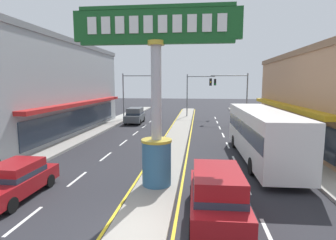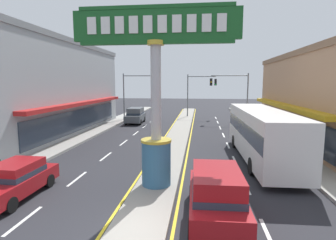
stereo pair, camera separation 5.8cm
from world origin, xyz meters
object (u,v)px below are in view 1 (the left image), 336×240
(storefront_left, at_px, (32,88))
(sedan_near_right_lane, at_px, (15,180))
(suv_far_right_lane, at_px, (217,194))
(traffic_light_median_far, at_px, (198,88))
(traffic_light_left_side, at_px, (136,89))
(suv_mid_left_lane, at_px, (135,115))
(bus_near_left_lane, at_px, (262,132))
(district_sign, at_px, (156,102))
(traffic_light_right_side, at_px, (233,89))

(storefront_left, relative_size, sedan_near_right_lane, 5.27)
(suv_far_right_lane, bearing_deg, traffic_light_median_far, 91.78)
(traffic_light_left_side, xyz_separation_m, suv_mid_left_lane, (0.28, -2.14, -3.26))
(traffic_light_left_side, distance_m, suv_mid_left_lane, 3.91)
(traffic_light_median_far, height_order, suv_mid_left_lane, traffic_light_median_far)
(sedan_near_right_lane, height_order, bus_near_left_lane, bus_near_left_lane)
(district_sign, relative_size, traffic_light_left_side, 1.33)
(bus_near_left_lane, bearing_deg, traffic_light_median_far, 100.82)
(traffic_light_right_side, height_order, suv_far_right_lane, traffic_light_right_side)
(sedan_near_right_lane, bearing_deg, traffic_light_right_side, 64.14)
(storefront_left, relative_size, traffic_light_left_side, 3.67)
(district_sign, bearing_deg, traffic_light_left_side, 105.27)
(bus_near_left_lane, distance_m, suv_mid_left_lane, 19.48)
(suv_far_right_lane, bearing_deg, traffic_light_left_side, 109.06)
(traffic_light_median_far, distance_m, suv_far_right_lane, 30.57)
(district_sign, xyz_separation_m, traffic_light_left_side, (-6.24, 22.85, 0.13))
(bus_near_left_lane, bearing_deg, sedan_near_right_lane, -149.01)
(district_sign, relative_size, suv_far_right_lane, 1.77)
(traffic_light_left_side, height_order, traffic_light_right_side, same)
(traffic_light_median_far, bearing_deg, district_sign, -93.56)
(storefront_left, bearing_deg, traffic_light_median_far, 43.45)
(traffic_light_median_far, bearing_deg, suv_mid_left_lane, -138.45)
(suv_far_right_lane, height_order, bus_near_left_lane, bus_near_left_lane)
(district_sign, distance_m, traffic_light_right_side, 24.14)
(sedan_near_right_lane, bearing_deg, traffic_light_median_far, 75.36)
(traffic_light_median_far, xyz_separation_m, suv_far_right_lane, (0.94, -30.39, -3.21))
(suv_far_right_lane, xyz_separation_m, bus_near_left_lane, (3.30, 8.20, 0.88))
(suv_far_right_lane, bearing_deg, district_sign, 132.66)
(traffic_light_right_side, bearing_deg, traffic_light_median_far, 137.18)
(storefront_left, distance_m, traffic_light_left_side, 13.01)
(suv_mid_left_lane, bearing_deg, traffic_light_left_side, 97.52)
(suv_mid_left_lane, bearing_deg, traffic_light_right_side, 12.04)
(traffic_light_left_side, distance_m, bus_near_left_lane, 21.48)
(sedan_near_right_lane, height_order, suv_far_right_lane, suv_far_right_lane)
(traffic_light_right_side, bearing_deg, traffic_light_left_side, -177.87)
(suv_far_right_lane, bearing_deg, traffic_light_right_side, 82.21)
(storefront_left, xyz_separation_m, suv_far_right_lane, (16.78, -15.39, -3.47))
(sedan_near_right_lane, bearing_deg, district_sign, 17.06)
(suv_mid_left_lane, bearing_deg, sedan_near_right_lane, -89.99)
(suv_far_right_lane, distance_m, suv_mid_left_lane, 25.12)
(traffic_light_median_far, xyz_separation_m, sedan_near_right_lane, (-7.66, -29.34, -3.41))
(traffic_light_median_far, distance_m, sedan_near_right_lane, 30.51)
(traffic_light_right_side, distance_m, sedan_near_right_lane, 28.15)
(district_sign, relative_size, traffic_light_median_far, 1.33)
(traffic_light_median_far, relative_size, suv_mid_left_lane, 1.33)
(district_sign, xyz_separation_m, sedan_near_right_lane, (-5.95, -1.83, -3.33))
(storefront_left, bearing_deg, suv_mid_left_lane, 45.12)
(traffic_light_left_side, distance_m, sedan_near_right_lane, 24.92)
(storefront_left, height_order, traffic_light_median_far, storefront_left)
(storefront_left, xyz_separation_m, sedan_near_right_lane, (8.17, -14.34, -3.66))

